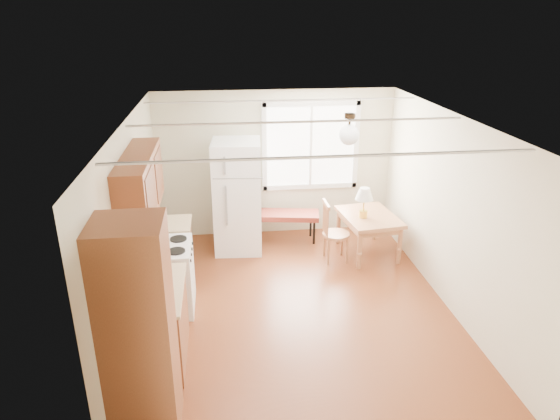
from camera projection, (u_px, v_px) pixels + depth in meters
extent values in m
cube|color=#562411|center=(297.00, 307.00, 6.66)|extent=(4.60, 5.60, 0.12)
cube|color=white|center=(299.00, 121.00, 5.73)|extent=(4.60, 5.60, 0.12)
cube|color=beige|center=(275.00, 164.00, 8.50)|extent=(4.60, 0.10, 2.50)
cube|color=beige|center=(347.00, 344.00, 3.89)|extent=(4.60, 0.10, 2.50)
cube|color=beige|center=(133.00, 228.00, 5.97)|extent=(0.10, 5.60, 2.50)
cube|color=beige|center=(451.00, 213.00, 6.42)|extent=(0.10, 5.60, 2.50)
cube|color=brown|center=(138.00, 332.00, 4.37)|extent=(0.60, 0.60, 2.10)
cube|color=brown|center=(157.00, 325.00, 5.52)|extent=(0.60, 1.10, 0.86)
cube|color=tan|center=(154.00, 290.00, 5.36)|extent=(0.62, 1.14, 0.04)
cube|color=white|center=(168.00, 277.00, 6.49)|extent=(0.65, 0.76, 0.90)
cube|color=brown|center=(171.00, 253.00, 7.18)|extent=(0.60, 0.60, 0.86)
cube|color=brown|center=(140.00, 184.00, 5.63)|extent=(0.33, 1.60, 0.70)
cube|color=white|center=(311.00, 146.00, 8.44)|extent=(1.50, 0.02, 1.35)
cylinder|color=#2E2114|center=(350.00, 116.00, 6.19)|extent=(0.14, 0.14, 0.06)
cylinder|color=#2E2114|center=(349.00, 124.00, 6.23)|extent=(0.03, 0.03, 0.16)
sphere|color=white|center=(349.00, 135.00, 6.28)|extent=(0.26, 0.26, 0.26)
cube|color=white|center=(237.00, 197.00, 7.98)|extent=(0.80, 0.80, 1.82)
cube|color=gray|center=(238.00, 178.00, 7.48)|extent=(0.75, 0.02, 0.02)
cube|color=gray|center=(226.00, 195.00, 7.54)|extent=(0.03, 0.03, 1.09)
cube|color=maroon|center=(284.00, 215.00, 8.38)|extent=(1.20, 0.60, 0.09)
cylinder|color=black|center=(257.00, 235.00, 8.27)|extent=(0.04, 0.04, 0.44)
cylinder|color=black|center=(314.00, 232.00, 8.38)|extent=(0.04, 0.04, 0.44)
cylinder|color=black|center=(255.00, 227.00, 8.57)|extent=(0.04, 0.04, 0.44)
cylinder|color=black|center=(311.00, 224.00, 8.68)|extent=(0.04, 0.04, 0.44)
cube|color=#995F3B|center=(369.00, 217.00, 7.91)|extent=(0.92, 1.16, 0.06)
cube|color=#995F3B|center=(369.00, 222.00, 7.94)|extent=(0.81, 1.04, 0.10)
cylinder|color=#995F3B|center=(359.00, 251.00, 7.54)|extent=(0.07, 0.07, 0.61)
cylinder|color=#995F3B|center=(400.00, 246.00, 7.69)|extent=(0.07, 0.07, 0.61)
cylinder|color=#995F3B|center=(338.00, 227.00, 8.38)|extent=(0.07, 0.07, 0.61)
cylinder|color=#995F3B|center=(375.00, 223.00, 8.52)|extent=(0.07, 0.07, 0.61)
cylinder|color=#995F3B|center=(336.00, 235.00, 7.77)|extent=(0.43, 0.43, 0.05)
cylinder|color=#995F3B|center=(329.00, 252.00, 7.69)|extent=(0.04, 0.04, 0.44)
cylinder|color=#995F3B|center=(347.00, 251.00, 7.73)|extent=(0.04, 0.04, 0.44)
cylinder|color=#995F3B|center=(324.00, 244.00, 7.96)|extent=(0.04, 0.04, 0.44)
cylinder|color=#995F3B|center=(342.00, 243.00, 8.00)|extent=(0.04, 0.04, 0.44)
cylinder|color=gold|center=(363.00, 214.00, 7.79)|extent=(0.13, 0.13, 0.11)
cylinder|color=gold|center=(364.00, 205.00, 7.74)|extent=(0.02, 0.02, 0.19)
cone|color=silver|center=(365.00, 194.00, 7.67)|extent=(0.28, 0.28, 0.19)
cube|color=black|center=(146.00, 304.00, 4.99)|extent=(0.19, 0.23, 0.08)
cube|color=black|center=(143.00, 293.00, 4.83)|extent=(0.19, 0.07, 0.29)
cylinder|color=black|center=(146.00, 293.00, 5.00)|extent=(0.14, 0.14, 0.12)
cylinder|color=red|center=(147.00, 270.00, 5.57)|extent=(0.11, 0.11, 0.16)
sphere|color=red|center=(146.00, 262.00, 5.53)|extent=(0.06, 0.06, 0.06)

